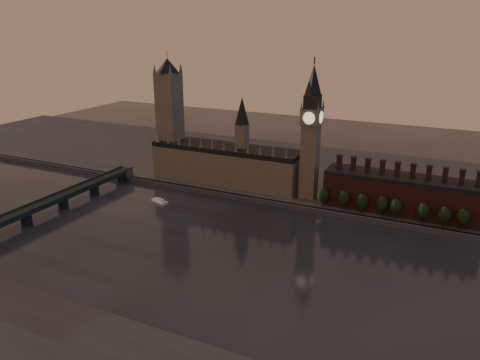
% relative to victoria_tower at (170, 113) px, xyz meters
% --- Properties ---
extents(ground, '(900.00, 900.00, 0.00)m').
position_rel_victoria_tower_xyz_m(ground, '(120.00, -115.00, -59.09)').
color(ground, black).
rests_on(ground, ground).
extents(north_bank, '(900.00, 182.00, 4.00)m').
position_rel_victoria_tower_xyz_m(north_bank, '(120.00, 63.04, -57.09)').
color(north_bank, '#48484D').
rests_on(north_bank, ground).
extents(palace_of_westminster, '(130.00, 30.30, 74.00)m').
position_rel_victoria_tower_xyz_m(palace_of_westminster, '(55.59, -0.09, -37.46)').
color(palace_of_westminster, '#7C6C58').
rests_on(palace_of_westminster, north_bank).
extents(victoria_tower, '(24.00, 24.00, 108.00)m').
position_rel_victoria_tower_xyz_m(victoria_tower, '(0.00, 0.00, 0.00)').
color(victoria_tower, '#7C6C58').
rests_on(victoria_tower, north_bank).
extents(big_ben, '(15.00, 15.00, 107.00)m').
position_rel_victoria_tower_xyz_m(big_ben, '(130.00, -5.00, -2.26)').
color(big_ben, '#7C6C58').
rests_on(big_ben, north_bank).
extents(chimney_block, '(110.00, 25.00, 37.00)m').
position_rel_victoria_tower_xyz_m(chimney_block, '(200.00, -5.00, -41.27)').
color(chimney_block, '#562621').
rests_on(chimney_block, north_bank).
extents(embankment_tree_0, '(8.60, 8.60, 14.88)m').
position_rel_victoria_tower_xyz_m(embankment_tree_0, '(146.34, -21.46, -45.62)').
color(embankment_tree_0, black).
rests_on(embankment_tree_0, north_bank).
extents(embankment_tree_1, '(8.60, 8.60, 14.88)m').
position_rel_victoria_tower_xyz_m(embankment_tree_1, '(161.66, -20.60, -45.62)').
color(embankment_tree_1, black).
rests_on(embankment_tree_1, north_bank).
extents(embankment_tree_2, '(8.60, 8.60, 14.88)m').
position_rel_victoria_tower_xyz_m(embankment_tree_2, '(175.00, -20.72, -45.62)').
color(embankment_tree_2, black).
rests_on(embankment_tree_2, north_bank).
extents(embankment_tree_3, '(8.60, 8.60, 14.88)m').
position_rel_victoria_tower_xyz_m(embankment_tree_3, '(188.80, -20.00, -45.62)').
color(embankment_tree_3, black).
rests_on(embankment_tree_3, north_bank).
extents(embankment_tree_4, '(8.60, 8.60, 14.88)m').
position_rel_victoria_tower_xyz_m(embankment_tree_4, '(198.10, -21.01, -45.62)').
color(embankment_tree_4, black).
rests_on(embankment_tree_4, north_bank).
extents(embankment_tree_5, '(8.60, 8.60, 14.88)m').
position_rel_victoria_tower_xyz_m(embankment_tree_5, '(215.98, -21.41, -45.62)').
color(embankment_tree_5, black).
rests_on(embankment_tree_5, north_bank).
extents(embankment_tree_6, '(8.60, 8.60, 14.88)m').
position_rel_victoria_tower_xyz_m(embankment_tree_6, '(229.50, -21.30, -45.62)').
color(embankment_tree_6, black).
rests_on(embankment_tree_6, north_bank).
extents(embankment_tree_7, '(8.60, 8.60, 14.88)m').
position_rel_victoria_tower_xyz_m(embankment_tree_7, '(240.79, -20.48, -45.62)').
color(embankment_tree_7, black).
rests_on(embankment_tree_7, north_bank).
extents(westminster_bridge, '(14.00, 200.00, 11.55)m').
position_rel_victoria_tower_xyz_m(westminster_bridge, '(-35.00, -117.70, -51.65)').
color(westminster_bridge, black).
rests_on(westminster_bridge, ground).
extents(river_boat, '(16.35, 9.11, 3.15)m').
position_rel_victoria_tower_xyz_m(river_boat, '(25.60, -56.97, -57.88)').
color(river_boat, silver).
rests_on(river_boat, ground).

